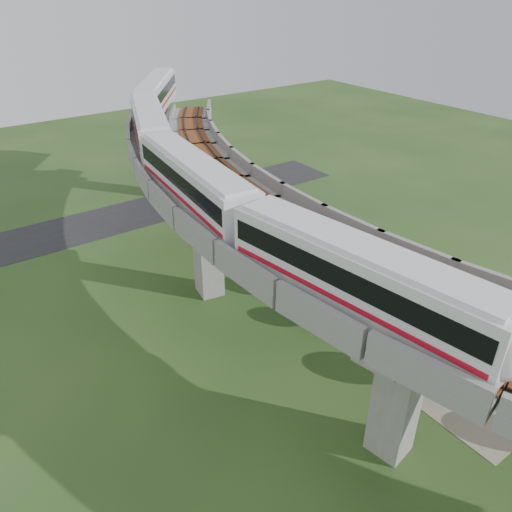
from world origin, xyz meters
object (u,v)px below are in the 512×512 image
object	(u,v)px
car_white	(412,329)
car_dark	(382,288)
car_red	(447,291)
metro_train	(196,149)

from	to	relation	value
car_white	car_dark	xyz separation A→B (m)	(2.38, 5.26, 0.12)
car_red	car_white	bearing A→B (deg)	-108.08
car_white	car_red	distance (m)	7.02
car_red	car_dark	bearing A→B (deg)	-160.80
car_white	car_dark	world-z (taller)	car_dark
metro_train	car_red	world-z (taller)	metro_train
metro_train	car_dark	distance (m)	20.16
car_dark	metro_train	bearing A→B (deg)	36.41
car_red	car_dark	distance (m)	5.71
metro_train	car_red	distance (m)	25.02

